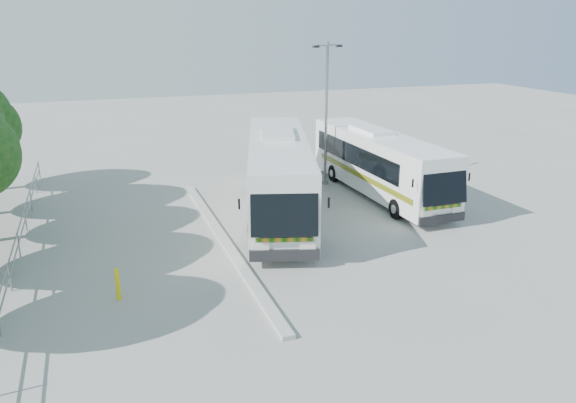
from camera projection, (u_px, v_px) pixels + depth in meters
name	position (u px, v px, depth m)	size (l,w,h in m)	color
ground	(293.00, 252.00, 21.92)	(100.00, 100.00, 0.00)	#9E9E99
kerb_divider	(224.00, 240.00, 22.96)	(0.40, 16.00, 0.15)	#B2B2AD
railing	(20.00, 230.00, 22.10)	(0.06, 22.00, 1.00)	gray
coach_main	(279.00, 174.00, 25.70)	(6.07, 12.92, 3.53)	silver
coach_adjacent	(379.00, 162.00, 28.69)	(2.53, 11.39, 3.15)	white
lamppost	(326.00, 108.00, 29.86)	(1.84, 0.66, 7.62)	gray
bollard	(118.00, 284.00, 17.99)	(0.15, 0.15, 1.08)	yellow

